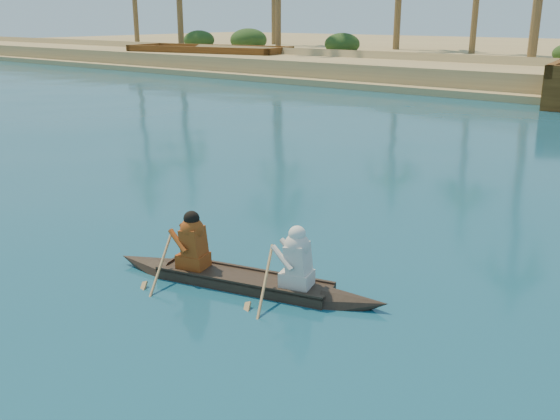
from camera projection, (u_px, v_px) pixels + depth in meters
The scene contains 2 objects.
canoe at pixel (243, 271), 9.54m from camera, with size 4.58×1.71×1.26m.
barge_left at pixel (209, 60), 47.68m from camera, with size 13.07×6.48×2.08m.
Camera 1 is at (-2.12, -8.18, 3.99)m, focal length 40.00 mm.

